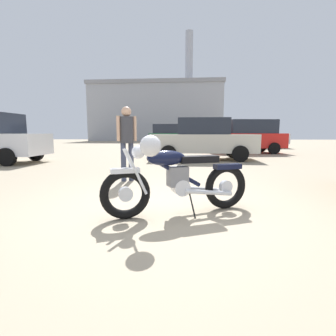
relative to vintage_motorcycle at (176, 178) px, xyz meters
name	(u,v)px	position (x,y,z in m)	size (l,w,h in m)	color
ground_plane	(162,210)	(-0.20, 0.15, -0.49)	(80.00, 80.00, 0.00)	gray
vintage_motorcycle	(176,178)	(0.00, 0.00, 0.00)	(1.98, 1.00, 1.07)	black
bystander	(127,136)	(-1.13, 2.37, 0.53)	(0.41, 0.30, 1.66)	#383D51
blue_hatchback_right	(248,136)	(3.73, 10.80, 0.43)	(4.03, 2.08, 1.78)	black
pale_sedan_back	(203,139)	(1.00, 7.27, 0.34)	(4.25, 2.03, 1.67)	black
red_hatchback_near	(180,135)	(0.06, 16.32, 0.45)	(4.83, 2.27, 1.74)	black
silver_sedan_mid	(257,136)	(5.76, 16.01, 0.34)	(4.33, 2.18, 1.67)	black
industrial_building	(159,113)	(-3.13, 35.99, 3.59)	(18.84, 11.27, 15.61)	#9EA0A8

